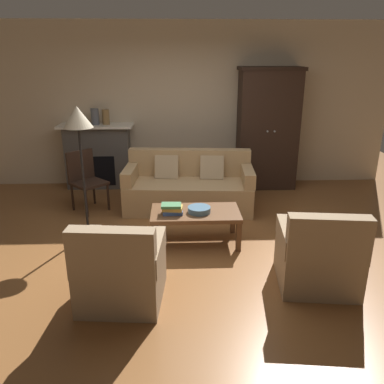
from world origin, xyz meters
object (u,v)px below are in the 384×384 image
at_px(mantel_vase_bronze, 106,117).
at_px(armchair_near_left, 121,272).
at_px(mantel_vase_slate, 95,117).
at_px(floor_lamp, 78,125).
at_px(fireplace, 98,156).
at_px(armoire, 267,129).
at_px(coffee_table, 195,215).
at_px(book_stack, 172,209).
at_px(fruit_bowl, 199,210).
at_px(armchair_near_right, 318,258).
at_px(side_chair_wooden, 85,177).
at_px(couch, 189,188).

xyz_separation_m(mantel_vase_bronze, armchair_near_left, (0.65, -3.51, -0.93)).
relative_size(mantel_vase_slate, floor_lamp, 0.16).
height_order(fireplace, mantel_vase_slate, mantel_vase_slate).
height_order(armoire, coffee_table, armoire).
xyz_separation_m(book_stack, mantel_vase_slate, (-1.31, 2.32, 0.77)).
height_order(coffee_table, fruit_bowl, fruit_bowl).
height_order(coffee_table, armchair_near_right, armchair_near_right).
xyz_separation_m(armoire, armchair_near_right, (-0.15, -3.25, -0.72)).
relative_size(side_chair_wooden, floor_lamp, 0.54).
bearing_deg(fireplace, armchair_near_left, -76.73).
bearing_deg(fruit_bowl, armchair_near_right, -41.11).
height_order(coffee_table, mantel_vase_slate, mantel_vase_slate).
bearing_deg(fireplace, armoire, -1.51).
bearing_deg(armoire, coffee_table, -121.54).
distance_m(fireplace, armoire, 2.99).
height_order(fireplace, couch, fireplace).
height_order(fruit_bowl, armchair_near_right, armchair_near_right).
height_order(fireplace, fruit_bowl, fireplace).
xyz_separation_m(fireplace, coffee_table, (1.60, -2.28, -0.20)).
bearing_deg(book_stack, couch, 78.98).
bearing_deg(armoire, armchair_near_right, -92.67).
bearing_deg(armchair_near_right, armchair_near_left, -174.20).
relative_size(armoire, coffee_table, 1.88).
height_order(armoire, mantel_vase_bronze, armoire).
relative_size(coffee_table, mantel_vase_bronze, 4.34).
xyz_separation_m(armchair_near_right, floor_lamp, (-2.61, 1.33, 1.14)).
xyz_separation_m(fruit_bowl, floor_lamp, (-1.45, 0.32, 1.00)).
bearing_deg(couch, coffee_table, -88.01).
xyz_separation_m(mantel_vase_slate, armchair_near_right, (2.80, -3.31, -0.94)).
distance_m(coffee_table, armchair_near_right, 1.59).
distance_m(fireplace, armchair_near_left, 3.63).
distance_m(mantel_vase_bronze, side_chair_wooden, 1.30).
relative_size(fireplace, armchair_near_right, 1.43).
relative_size(mantel_vase_slate, side_chair_wooden, 0.30).
height_order(armoire, armchair_near_left, armoire).
relative_size(couch, armchair_near_left, 2.24).
relative_size(armchair_near_left, armchair_near_right, 1.00).
bearing_deg(mantel_vase_bronze, armchair_near_left, -79.48).
relative_size(couch, mantel_vase_slate, 7.28).
height_order(couch, armchair_near_left, armchair_near_left).
xyz_separation_m(book_stack, armchair_near_left, (-0.48, -1.18, -0.17)).
bearing_deg(couch, armoire, 35.76).
distance_m(armoire, mantel_vase_slate, 2.96).
relative_size(armoire, couch, 1.05).
bearing_deg(coffee_table, mantel_vase_slate, 125.26).
bearing_deg(fruit_bowl, side_chair_wooden, 142.98).
xyz_separation_m(armoire, book_stack, (-1.64, -2.26, -0.55)).
bearing_deg(armoire, book_stack, -125.90).
bearing_deg(side_chair_wooden, fireplace, 89.73).
xyz_separation_m(coffee_table, armchair_near_right, (1.20, -1.04, -0.05)).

